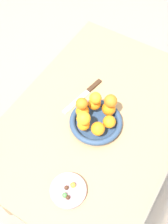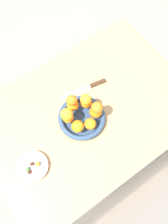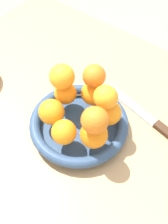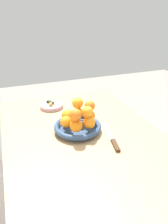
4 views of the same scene
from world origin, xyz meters
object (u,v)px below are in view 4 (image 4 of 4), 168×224
object	(u,v)px
orange_3	(66,122)
candy_ball_3	(53,103)
orange_4	(76,126)
orange_1	(78,113)
orange_7	(88,112)
candy_ball_0	(50,101)
candy_ball_1	(51,104)
dining_table	(84,150)
orange_9	(90,106)
fruit_bowl	(78,127)
orange_0	(89,116)
candy_dish	(51,106)
orange_5	(89,123)
orange_6	(78,103)
orange_2	(67,116)
knife	(112,138)
orange_8	(76,115)
candy_ball_2	(48,102)

from	to	relation	value
orange_3	candy_ball_3	bearing A→B (deg)	-1.12
orange_4	orange_1	bearing A→B (deg)	-23.31
orange_7	candy_ball_0	world-z (taller)	orange_7
orange_4	candy_ball_0	world-z (taller)	orange_4
candy_ball_1	candy_ball_3	xyz separation A→B (m)	(0.02, -0.02, -0.00)
dining_table	orange_9	world-z (taller)	orange_9
fruit_bowl	orange_1	xyz separation A→B (m)	(0.06, -0.03, 0.05)
orange_0	orange_7	distance (m)	0.09
candy_dish	orange_5	xyz separation A→B (m)	(-0.38, -0.10, 0.06)
orange_0	candy_ball_1	world-z (taller)	orange_0
orange_9	candy_ball_1	world-z (taller)	orange_9
candy_ball_1	candy_ball_3	world-z (taller)	candy_ball_1
orange_3	candy_ball_0	distance (m)	0.36
orange_3	orange_6	size ratio (longest dim) A/B	0.96
orange_1	orange_2	world-z (taller)	orange_2
candy_dish	orange_5	distance (m)	0.40
orange_0	candy_ball_0	bearing A→B (deg)	21.04
orange_2	orange_9	distance (m)	0.13
candy_ball_0	orange_4	bearing A→B (deg)	-174.74
orange_5	orange_1	bearing A→B (deg)	6.95
orange_3	candy_ball_0	size ratio (longest dim) A/B	2.87
knife	orange_0	bearing A→B (deg)	25.11
orange_0	orange_7	xyz separation A→B (m)	(-0.06, 0.03, 0.06)
candy_dish	orange_5	size ratio (longest dim) A/B	2.42
orange_3	orange_9	xyz separation A→B (m)	(0.02, -0.13, 0.06)
orange_5	orange_3	bearing A→B (deg)	64.87
orange_1	orange_9	world-z (taller)	orange_9
orange_7	orange_4	bearing A→B (deg)	100.40
fruit_bowl	orange_8	size ratio (longest dim) A/B	4.20
orange_0	orange_8	size ratio (longest dim) A/B	1.05
orange_6	knife	bearing A→B (deg)	-151.38
orange_1	orange_9	bearing A→B (deg)	-141.90
fruit_bowl	orange_4	bearing A→B (deg)	156.69
orange_1	orange_3	world-z (taller)	orange_3
orange_0	orange_8	distance (m)	0.14
orange_0	candy_ball_2	bearing A→B (deg)	23.17
orange_1	orange_5	world-z (taller)	orange_5
dining_table	knife	size ratio (longest dim) A/B	4.24
orange_4	candy_ball_0	bearing A→B (deg)	5.26
candy_ball_0	orange_7	bearing A→B (deg)	-166.14
orange_6	orange_7	xyz separation A→B (m)	(-0.12, -0.01, 0.00)
fruit_bowl	knife	size ratio (longest dim) A/B	0.92
fruit_bowl	orange_5	bearing A→B (deg)	-143.31
candy_ball_3	knife	distance (m)	0.48
dining_table	orange_9	distance (m)	0.23
candy_dish	orange_1	world-z (taller)	orange_1
candy_ball_1	orange_6	bearing A→B (deg)	-157.89
candy_dish	orange_3	xyz separation A→B (m)	(-0.33, -0.00, 0.06)
candy_ball_1	orange_1	bearing A→B (deg)	-157.70
dining_table	candy_dish	world-z (taller)	candy_dish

